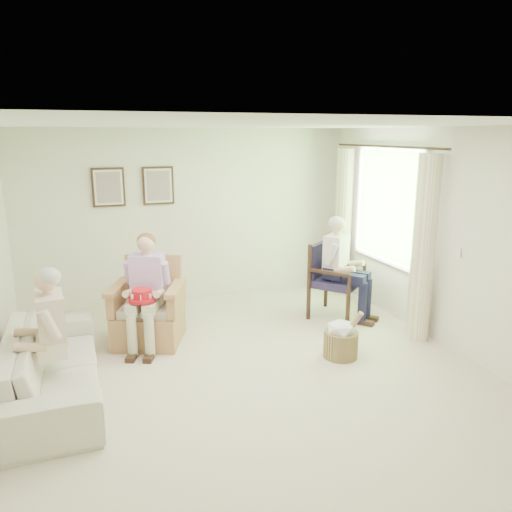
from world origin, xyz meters
The scene contains 18 objects.
floor centered at (0.00, 0.00, 0.00)m, with size 5.50×5.50×0.00m, color beige.
back_wall centered at (0.00, 2.75, 1.30)m, with size 5.00×0.04×2.60m, color silver.
front_wall centered at (0.00, -2.75, 1.30)m, with size 5.00×0.04×2.60m, color silver.
right_wall centered at (2.50, 0.00, 1.30)m, with size 0.04×5.50×2.60m, color silver.
ceiling centered at (0.00, 0.00, 2.60)m, with size 5.00×5.50×0.02m, color white.
window centered at (2.46, 1.20, 1.58)m, with size 0.13×2.50×1.63m.
curtain_left centered at (2.33, 0.22, 1.15)m, with size 0.34×0.34×2.30m, color beige.
curtain_right centered at (2.33, 2.18, 1.15)m, with size 0.34×0.34×2.30m, color beige.
framed_print_left centered at (-1.15, 2.71, 1.78)m, with size 0.45×0.05×0.55m.
framed_print_right centered at (-0.45, 2.71, 1.78)m, with size 0.45×0.05×0.55m.
wicker_armchair centered at (-0.87, 1.27, 0.33)m, with size 0.81×0.80×1.03m.
wood_armchair centered at (1.74, 1.34, 0.57)m, with size 0.67×0.63×1.03m.
sofa centered at (-1.95, 0.25, 0.32)m, with size 0.85×2.18×0.64m, color beige.
person_wicker centered at (-0.87, 1.14, 0.79)m, with size 0.40×0.63×1.35m.
person_dark centered at (1.74, 1.17, 0.83)m, with size 0.40×0.63×1.40m.
person_sofa centered at (-1.95, 0.15, 0.74)m, with size 0.42×0.62×1.29m.
red_hat centered at (-0.97, 0.95, 0.70)m, with size 0.31×0.31×0.14m.
hatbox centered at (1.15, 0.05, 0.23)m, with size 0.52×0.52×0.58m.
Camera 1 is at (-1.60, -4.64, 2.52)m, focal length 35.00 mm.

